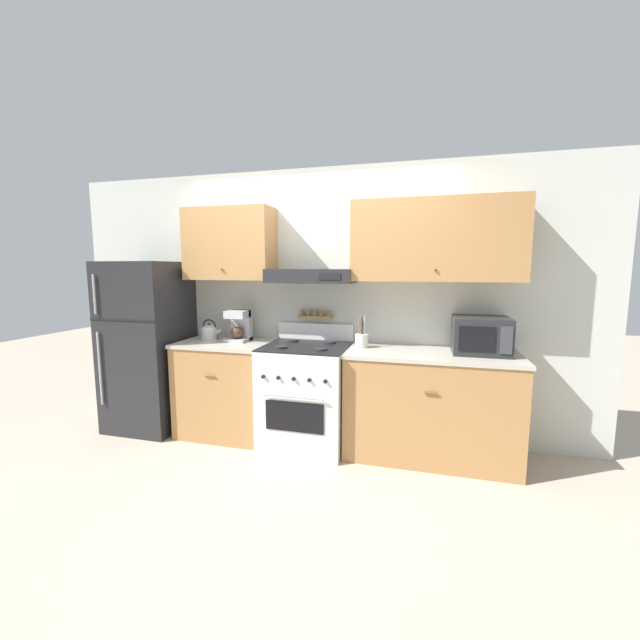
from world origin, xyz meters
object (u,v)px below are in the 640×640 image
(coffee_maker, at_px, (239,326))
(utensil_crock, at_px, (362,340))
(refrigerator, at_px, (148,346))
(tea_kettle, at_px, (210,332))
(stove_range, at_px, (306,395))
(microwave, at_px, (481,335))

(coffee_maker, height_order, utensil_crock, coffee_maker)
(refrigerator, xyz_separation_m, tea_kettle, (0.64, 0.10, 0.15))
(tea_kettle, bearing_deg, refrigerator, -171.35)
(coffee_maker, distance_m, utensil_crock, 1.20)
(stove_range, height_order, tea_kettle, tea_kettle)
(refrigerator, relative_size, tea_kettle, 7.92)
(coffee_maker, relative_size, utensil_crock, 1.08)
(stove_range, bearing_deg, coffee_maker, 170.24)
(refrigerator, bearing_deg, stove_range, 0.03)
(tea_kettle, relative_size, coffee_maker, 0.71)
(microwave, height_order, utensil_crock, microwave)
(coffee_maker, bearing_deg, microwave, -0.22)
(stove_range, relative_size, coffee_maker, 3.63)
(refrigerator, xyz_separation_m, microwave, (3.15, 0.12, 0.23))
(stove_range, xyz_separation_m, utensil_crock, (0.49, 0.10, 0.51))
(microwave, xyz_separation_m, utensil_crock, (-0.99, -0.02, -0.08))
(microwave, distance_m, utensil_crock, 0.99)
(utensil_crock, bearing_deg, tea_kettle, -180.00)
(tea_kettle, bearing_deg, utensil_crock, 0.00)
(tea_kettle, bearing_deg, microwave, 0.41)
(stove_range, bearing_deg, utensil_crock, 11.23)
(microwave, bearing_deg, refrigerator, -177.90)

